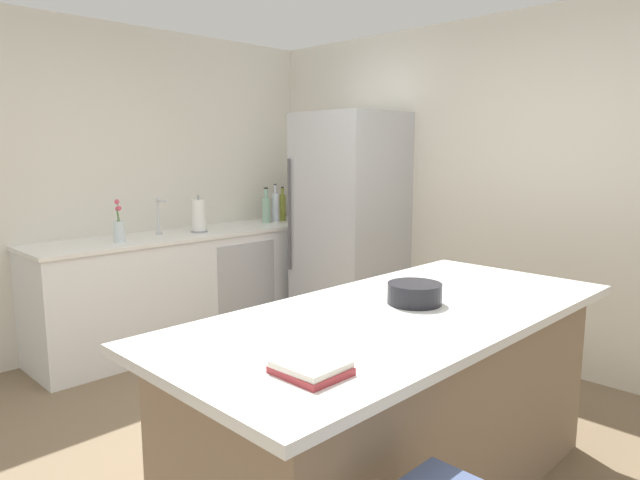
% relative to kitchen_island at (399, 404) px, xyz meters
% --- Properties ---
extents(ground_plane, '(7.20, 7.20, 0.00)m').
position_rel_kitchen_island_xyz_m(ground_plane, '(-0.54, -0.19, -0.46)').
color(ground_plane, '#7A664C').
extents(wall_rear, '(6.00, 0.10, 2.60)m').
position_rel_kitchen_island_xyz_m(wall_rear, '(-0.54, 2.06, 0.84)').
color(wall_rear, silver).
rests_on(wall_rear, ground_plane).
extents(wall_left, '(0.10, 6.00, 2.60)m').
position_rel_kitchen_island_xyz_m(wall_left, '(-2.99, -0.19, 0.84)').
color(wall_left, silver).
rests_on(wall_left, ground_plane).
extents(counter_run_left, '(0.66, 2.68, 0.92)m').
position_rel_kitchen_island_xyz_m(counter_run_left, '(-2.63, 0.59, 0.01)').
color(counter_run_left, white).
rests_on(counter_run_left, ground_plane).
extents(kitchen_island, '(1.02, 2.28, 0.90)m').
position_rel_kitchen_island_xyz_m(kitchen_island, '(0.00, 0.00, 0.00)').
color(kitchen_island, '#8E755B').
rests_on(kitchen_island, ground_plane).
extents(refrigerator, '(0.78, 0.78, 1.92)m').
position_rel_kitchen_island_xyz_m(refrigerator, '(-1.78, 1.64, 0.50)').
color(refrigerator, '#B7BABF').
rests_on(refrigerator, ground_plane).
extents(sink_faucet, '(0.15, 0.05, 0.30)m').
position_rel_kitchen_island_xyz_m(sink_faucet, '(-2.68, 0.32, 0.62)').
color(sink_faucet, silver).
rests_on(sink_faucet, counter_run_left).
extents(flower_vase, '(0.08, 0.08, 0.32)m').
position_rel_kitchen_island_xyz_m(flower_vase, '(-2.56, -0.08, 0.57)').
color(flower_vase, silver).
rests_on(flower_vase, counter_run_left).
extents(paper_towel_roll, '(0.14, 0.14, 0.31)m').
position_rel_kitchen_island_xyz_m(paper_towel_roll, '(-2.57, 0.63, 0.60)').
color(paper_towel_roll, gray).
rests_on(paper_towel_roll, counter_run_left).
extents(wine_bottle, '(0.07, 0.07, 0.37)m').
position_rel_kitchen_island_xyz_m(wine_bottle, '(-2.58, 1.81, 0.62)').
color(wine_bottle, '#19381E').
rests_on(wine_bottle, counter_run_left).
extents(whiskey_bottle, '(0.08, 0.08, 0.26)m').
position_rel_kitchen_island_xyz_m(whiskey_bottle, '(-2.60, 1.73, 0.57)').
color(whiskey_bottle, brown).
rests_on(whiskey_bottle, counter_run_left).
extents(olive_oil_bottle, '(0.06, 0.06, 0.33)m').
position_rel_kitchen_island_xyz_m(olive_oil_bottle, '(-2.65, 1.63, 0.60)').
color(olive_oil_bottle, olive).
rests_on(olive_oil_bottle, counter_run_left).
extents(soda_bottle, '(0.07, 0.07, 0.36)m').
position_rel_kitchen_island_xyz_m(soda_bottle, '(-2.63, 1.52, 0.61)').
color(soda_bottle, silver).
rests_on(soda_bottle, counter_run_left).
extents(gin_bottle, '(0.08, 0.08, 0.33)m').
position_rel_kitchen_island_xyz_m(gin_bottle, '(-2.65, 1.42, 0.60)').
color(gin_bottle, '#8CB79E').
rests_on(gin_bottle, counter_run_left).
extents(cookbook_stack, '(0.22, 0.19, 0.04)m').
position_rel_kitchen_island_xyz_m(cookbook_stack, '(0.24, -0.79, 0.47)').
color(cookbook_stack, '#A83338').
rests_on(cookbook_stack, kitchen_island).
extents(mixing_bowl, '(0.25, 0.25, 0.10)m').
position_rel_kitchen_island_xyz_m(mixing_bowl, '(-0.02, 0.13, 0.49)').
color(mixing_bowl, black).
rests_on(mixing_bowl, kitchen_island).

